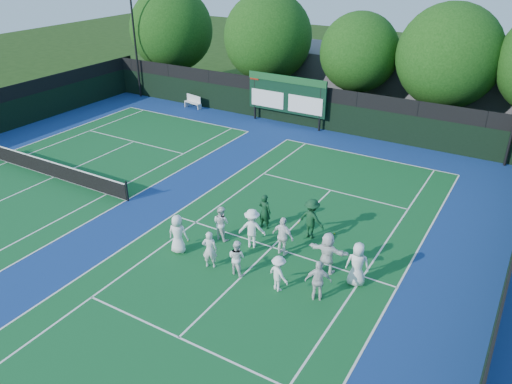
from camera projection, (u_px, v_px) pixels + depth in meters
The scene contains 31 objects.
ground at pixel (260, 259), 20.80m from camera, with size 120.00×120.00×0.00m, color #18320D.
court_apron at pixel (165, 213), 24.31m from camera, with size 34.00×32.00×0.01m, color navy.
near_court at pixel (272, 247), 21.56m from camera, with size 11.05×23.85×0.01m.
left_court at pixel (54, 177), 27.96m from camera, with size 11.05×23.85×0.01m.
back_fence at pixel (302, 107), 35.19m from camera, with size 34.00×0.08×3.00m.
divider_fence_right at pixel (505, 289), 16.84m from camera, with size 0.08×32.00×3.00m.
scoreboard at pixel (286, 95), 34.96m from camera, with size 6.00×0.21×3.55m.
clubhouse at pixel (393, 81), 39.20m from camera, with size 18.00×6.00×4.00m, color #505055.
light_pole_left at pixel (133, 19), 39.58m from camera, with size 1.20×0.30×10.12m.
tennis_net at pixel (53, 169), 27.74m from camera, with size 11.30×0.10×1.10m.
bench at pixel (193, 101), 39.25m from camera, with size 1.65×0.75×1.01m.
tree_a at pixel (174, 32), 42.81m from camera, with size 7.07×7.07×8.58m.
tree_b at pixel (270, 39), 38.38m from camera, with size 6.80×6.80×8.62m.
tree_c at pixel (362, 54), 35.16m from camera, with size 5.57×5.57×7.61m.
tree_d at pixel (451, 59), 32.24m from camera, with size 6.76×6.76×8.56m.
tennis_ball_1 at pixel (334, 234), 22.50m from camera, with size 0.07×0.07×0.07m, color #C2C517.
tennis_ball_3 at pixel (188, 241), 21.99m from camera, with size 0.07×0.07×0.07m, color #C2C517.
tennis_ball_4 at pixel (298, 223), 23.37m from camera, with size 0.07×0.07×0.07m, color #C2C517.
tennis_ball_5 at pixel (285, 280), 19.44m from camera, with size 0.07×0.07×0.07m, color #C2C517.
player_front_0 at pixel (178, 234), 20.89m from camera, with size 0.85×0.56×1.75m, color white.
player_front_1 at pixel (210, 250), 19.93m from camera, with size 0.60×0.39×1.65m, color silver.
player_front_2 at pixel (237, 257), 19.56m from camera, with size 0.73×0.57×1.50m, color white.
player_front_3 at pixel (279, 273), 18.63m from camera, with size 0.96×0.55×1.49m, color white.
player_front_4 at pixel (318, 281), 18.09m from camera, with size 0.97×0.41×1.66m, color silver.
player_back_0 at pixel (221, 223), 21.84m from camera, with size 0.78×0.61×1.61m, color white.
player_back_1 at pixel (252, 228), 21.25m from camera, with size 1.16×0.67×1.80m, color white.
player_back_2 at pixel (283, 236), 20.73m from camera, with size 1.02×0.43×1.74m, color white.
player_back_3 at pixel (327, 253), 19.59m from camera, with size 1.66×0.53×1.79m, color white.
player_back_4 at pixel (357, 264), 18.88m from camera, with size 0.89×0.58×1.82m, color white.
coach_left at pixel (265, 211), 22.67m from camera, with size 0.62×0.41×1.71m, color #0E341B.
coach_right at pixel (312, 219), 21.89m from camera, with size 1.22×0.70×1.88m, color #0F3A1D.
Camera 1 is at (8.71, -14.95, 11.88)m, focal length 35.00 mm.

